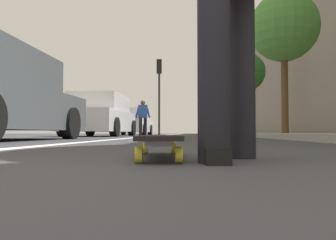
% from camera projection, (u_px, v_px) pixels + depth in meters
% --- Properties ---
extents(ground_plane, '(80.00, 80.00, 0.00)m').
position_uv_depth(ground_plane, '(185.00, 137.00, 10.42)').
color(ground_plane, '#38383D').
extents(lane_stripe_white, '(52.00, 0.16, 0.01)m').
position_uv_depth(lane_stripe_white, '(168.00, 135.00, 20.48)').
color(lane_stripe_white, silver).
rests_on(lane_stripe_white, ground).
extents(sidewalk_curb, '(52.00, 3.20, 0.11)m').
position_uv_depth(sidewalk_curb, '(252.00, 134.00, 18.15)').
color(sidewalk_curb, '#9E9B93').
rests_on(sidewalk_curb, ground).
extents(building_facade, '(40.00, 1.20, 10.09)m').
position_uv_depth(building_facade, '(286.00, 58.00, 22.12)').
color(building_facade, gray).
rests_on(building_facade, ground).
extents(skateboard, '(0.85, 0.28, 0.11)m').
position_uv_depth(skateboard, '(159.00, 140.00, 1.72)').
color(skateboard, yellow).
rests_on(skateboard, ground).
extents(parked_car_mid, '(4.44, 1.99, 1.47)m').
position_uv_depth(parked_car_mid, '(101.00, 117.00, 12.06)').
color(parked_car_mid, silver).
rests_on(parked_car_mid, ground).
extents(parked_car_far, '(4.37, 1.90, 1.46)m').
position_uv_depth(parked_car_far, '(132.00, 123.00, 19.02)').
color(parked_car_far, silver).
rests_on(parked_car_far, ground).
extents(traffic_light, '(0.33, 0.28, 4.30)m').
position_uv_depth(traffic_light, '(159.00, 83.00, 19.15)').
color(traffic_light, '#2D2D2D').
rests_on(traffic_light, ground).
extents(street_tree_mid, '(2.12, 2.12, 4.46)m').
position_uv_depth(street_tree_mid, '(284.00, 28.00, 10.41)').
color(street_tree_mid, brown).
rests_on(street_tree_mid, ground).
extents(street_tree_far, '(2.04, 2.04, 4.35)m').
position_uv_depth(street_tree_far, '(246.00, 73.00, 17.77)').
color(street_tree_far, brown).
rests_on(street_tree_far, ground).
extents(pedestrian_distant, '(0.42, 0.65, 1.49)m').
position_uv_depth(pedestrian_distant, '(143.00, 115.00, 14.09)').
color(pedestrian_distant, black).
rests_on(pedestrian_distant, ground).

